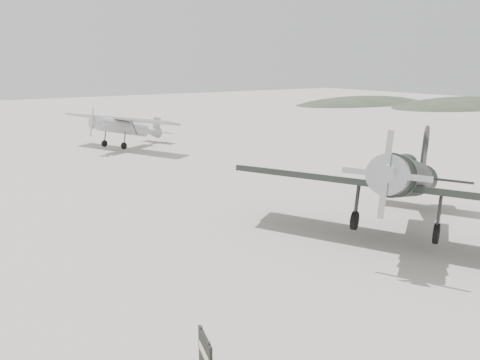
# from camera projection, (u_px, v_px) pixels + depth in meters

# --- Properties ---
(ground) EXTENTS (160.00, 160.00, 0.00)m
(ground) POSITION_uv_depth(u_px,v_px,m) (254.00, 227.00, 19.20)
(ground) COLOR #A69D93
(ground) RESTS_ON ground
(hill_east_north) EXTENTS (36.00, 18.00, 6.00)m
(hill_east_north) POSITION_uv_depth(u_px,v_px,m) (464.00, 106.00, 73.79)
(hill_east_north) COLOR #2E3A2A
(hill_east_north) RESTS_ON ground
(hill_northeast) EXTENTS (32.00, 16.00, 5.20)m
(hill_northeast) POSITION_uv_depth(u_px,v_px,m) (362.00, 103.00, 78.22)
(hill_northeast) COLOR #2E3A2A
(hill_northeast) RESTS_ON ground
(lowwing_monoplane) EXTENTS (9.96, 12.26, 4.13)m
(lowwing_monoplane) POSITION_uv_depth(u_px,v_px,m) (407.00, 178.00, 18.12)
(lowwing_monoplane) COLOR black
(lowwing_monoplane) RESTS_ON ground
(highwing_monoplane) EXTENTS (7.85, 10.12, 2.97)m
(highwing_monoplane) POSITION_uv_depth(u_px,v_px,m) (126.00, 125.00, 36.52)
(highwing_monoplane) COLOR #989B9D
(highwing_monoplane) RESTS_ON ground
(sign_board) EXTENTS (0.26, 0.87, 1.27)m
(sign_board) POSITION_uv_depth(u_px,v_px,m) (205.00, 356.00, 9.48)
(sign_board) COLOR #333333
(sign_board) RESTS_ON ground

